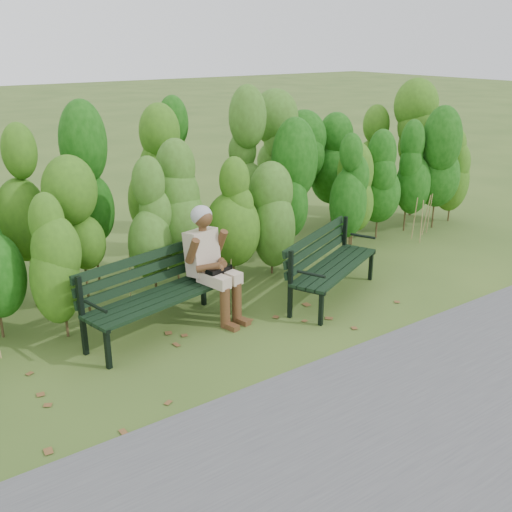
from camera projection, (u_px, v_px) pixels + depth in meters
ground at (273, 324)px, 7.00m from camera, size 80.00×80.00×0.00m
footpath at (421, 415)px, 5.31m from camera, size 60.00×2.50×0.01m
hedge_band at (191, 189)px, 8.00m from camera, size 11.04×1.67×2.42m
leaf_litter at (324, 318)px, 7.15m from camera, size 5.64×2.20×0.01m
bench_left at (154, 288)px, 6.68m from camera, size 1.86×0.94×0.89m
bench_right at (328, 260)px, 7.61m from camera, size 1.77×1.19×0.85m
seated_woman at (210, 257)px, 6.97m from camera, size 0.58×0.84×1.35m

